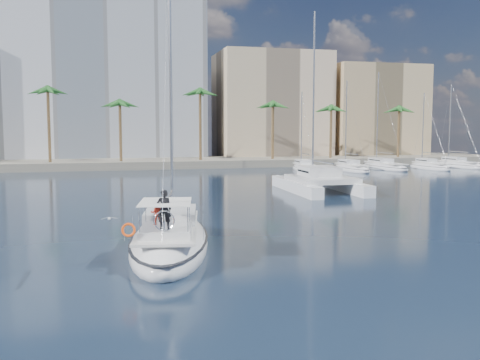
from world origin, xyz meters
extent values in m
plane|color=black|center=(0.00, 0.00, 0.00)|extent=(160.00, 160.00, 0.00)
cube|color=gray|center=(0.00, 61.00, 0.60)|extent=(120.00, 14.00, 1.20)
cube|color=silver|center=(-12.00, 73.00, 14.00)|extent=(42.00, 16.00, 28.00)
cube|color=beige|center=(22.00, 70.00, 10.00)|extent=(20.00, 14.00, 20.00)
cube|color=tan|center=(42.00, 68.00, 9.00)|extent=(18.00, 12.00, 18.00)
cylinder|color=brown|center=(0.00, 57.00, 5.25)|extent=(0.44, 0.44, 10.50)
sphere|color=#235E22|center=(0.00, 57.00, 10.50)|extent=(3.60, 3.60, 3.60)
cylinder|color=brown|center=(34.00, 57.00, 5.25)|extent=(0.44, 0.44, 10.50)
sphere|color=#235E22|center=(34.00, 57.00, 10.50)|extent=(3.60, 3.60, 3.60)
ellipsoid|color=white|center=(-5.29, 0.98, 0.38)|extent=(6.09, 12.93, 2.58)
ellipsoid|color=black|center=(-5.29, 0.98, 0.75)|extent=(6.15, 13.05, 0.18)
cube|color=silver|center=(-5.33, 0.74, 1.36)|extent=(4.42, 9.67, 0.12)
cube|color=silver|center=(-5.08, 2.15, 1.72)|extent=(3.34, 4.47, 0.60)
cube|color=black|center=(-5.08, 2.15, 1.74)|extent=(3.27, 4.00, 0.14)
cylinder|color=#B7BABF|center=(-4.83, 3.56, 9.56)|extent=(0.15, 0.15, 16.29)
cylinder|color=#B7BABF|center=(-5.27, 1.09, 2.92)|extent=(1.00, 4.96, 0.11)
cube|color=silver|center=(-5.76, -1.61, 1.60)|extent=(2.87, 3.47, 0.36)
cube|color=white|center=(-5.78, -1.73, 2.97)|extent=(2.87, 3.47, 0.04)
torus|color=silver|center=(-5.97, -2.79, 2.27)|extent=(0.95, 0.22, 0.96)
torus|color=#FF4A0D|center=(-7.55, -2.99, 1.97)|extent=(0.65, 0.31, 0.64)
imported|color=black|center=(-5.90, -2.20, 2.69)|extent=(0.69, 0.48, 1.83)
imported|color=#AA291A|center=(-6.14, -1.01, 2.36)|extent=(0.58, 0.47, 1.16)
cube|color=white|center=(9.82, 23.23, 0.55)|extent=(1.51, 12.40, 1.10)
cube|color=white|center=(14.80, 23.10, 0.55)|extent=(1.51, 12.40, 1.10)
cube|color=silver|center=(12.29, 22.55, 1.30)|extent=(5.76, 6.94, 0.50)
cube|color=silver|center=(12.31, 23.16, 2.00)|extent=(3.49, 3.80, 1.00)
cube|color=black|center=(12.31, 23.16, 2.05)|extent=(3.50, 3.30, 0.18)
cylinder|color=#B7BABF|center=(12.35, 25.02, 9.75)|extent=(0.18, 0.18, 16.50)
ellipsoid|color=silver|center=(-8.32, 5.60, 1.06)|extent=(0.20, 0.38, 0.18)
sphere|color=silver|center=(-8.32, 5.78, 1.08)|extent=(0.10, 0.10, 0.10)
cube|color=gray|center=(-8.58, 5.60, 1.09)|extent=(0.43, 0.16, 0.10)
cube|color=gray|center=(-8.05, 5.60, 1.09)|extent=(0.43, 0.16, 0.10)
camera|label=1|loc=(-8.47, -26.54, 6.48)|focal=40.00mm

